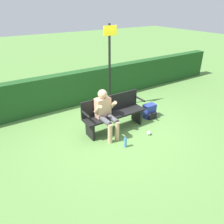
{
  "coord_description": "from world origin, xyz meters",
  "views": [
    {
      "loc": [
        -2.78,
        -4.17,
        3.06
      ],
      "look_at": [
        -0.15,
        -0.1,
        0.6
      ],
      "focal_mm": 35.0,
      "sensor_mm": 36.0,
      "label": 1
    }
  ],
  "objects_px": {
    "backpack": "(150,111)",
    "signpost": "(110,62)",
    "park_bench": "(113,113)",
    "person_seated": "(105,111)",
    "water_bottle": "(125,142)"
  },
  "relations": [
    {
      "from": "backpack",
      "to": "signpost",
      "type": "xyz_separation_m",
      "value": [
        -0.59,
        1.23,
        1.26
      ]
    },
    {
      "from": "park_bench",
      "to": "person_seated",
      "type": "relative_size",
      "value": 1.44
    },
    {
      "from": "person_seated",
      "to": "backpack",
      "type": "xyz_separation_m",
      "value": [
        1.56,
        0.09,
        -0.47
      ]
    },
    {
      "from": "backpack",
      "to": "signpost",
      "type": "bearing_deg",
      "value": 115.62
    },
    {
      "from": "backpack",
      "to": "person_seated",
      "type": "bearing_deg",
      "value": -176.61
    },
    {
      "from": "person_seated",
      "to": "signpost",
      "type": "height_order",
      "value": "signpost"
    },
    {
      "from": "park_bench",
      "to": "signpost",
      "type": "bearing_deg",
      "value": 61.63
    },
    {
      "from": "signpost",
      "to": "water_bottle",
      "type": "bearing_deg",
      "value": -113.08
    },
    {
      "from": "person_seated",
      "to": "water_bottle",
      "type": "distance_m",
      "value": 0.91
    },
    {
      "from": "backpack",
      "to": "water_bottle",
      "type": "xyz_separation_m",
      "value": [
        -1.46,
        -0.81,
        -0.07
      ]
    },
    {
      "from": "person_seated",
      "to": "backpack",
      "type": "distance_m",
      "value": 1.63
    },
    {
      "from": "park_bench",
      "to": "signpost",
      "type": "height_order",
      "value": "signpost"
    },
    {
      "from": "person_seated",
      "to": "water_bottle",
      "type": "xyz_separation_m",
      "value": [
        0.1,
        -0.72,
        -0.54
      ]
    },
    {
      "from": "park_bench",
      "to": "backpack",
      "type": "distance_m",
      "value": 1.26
    },
    {
      "from": "backpack",
      "to": "signpost",
      "type": "distance_m",
      "value": 1.86
    }
  ]
}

